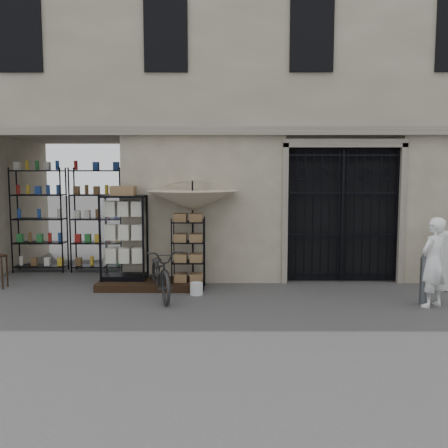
{
  "coord_description": "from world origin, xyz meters",
  "views": [
    {
      "loc": [
        -0.76,
        -8.6,
        2.41
      ],
      "look_at": [
        -0.8,
        1.4,
        1.35
      ],
      "focal_mm": 40.0,
      "sensor_mm": 36.0,
      "label": 1
    }
  ],
  "objects_px": {
    "display_cabinet": "(124,242)",
    "shopkeeper": "(431,307)",
    "market_umbrella": "(192,195)",
    "bicycle": "(161,297)",
    "steel_bollard": "(424,281)",
    "white_bucket": "(196,289)",
    "wire_rack": "(188,254)"
  },
  "relations": [
    {
      "from": "market_umbrella",
      "to": "bicycle",
      "type": "distance_m",
      "value": 2.2
    },
    {
      "from": "bicycle",
      "to": "shopkeeper",
      "type": "relative_size",
      "value": 1.15
    },
    {
      "from": "shopkeeper",
      "to": "steel_bollard",
      "type": "bearing_deg",
      "value": -99.15
    },
    {
      "from": "display_cabinet",
      "to": "wire_rack",
      "type": "xyz_separation_m",
      "value": [
        1.36,
        -0.2,
        -0.22
      ]
    },
    {
      "from": "display_cabinet",
      "to": "wire_rack",
      "type": "bearing_deg",
      "value": -1.58
    },
    {
      "from": "market_umbrella",
      "to": "bicycle",
      "type": "height_order",
      "value": "market_umbrella"
    },
    {
      "from": "display_cabinet",
      "to": "market_umbrella",
      "type": "height_order",
      "value": "market_umbrella"
    },
    {
      "from": "bicycle",
      "to": "shopkeeper",
      "type": "bearing_deg",
      "value": -24.4
    },
    {
      "from": "display_cabinet",
      "to": "steel_bollard",
      "type": "height_order",
      "value": "display_cabinet"
    },
    {
      "from": "display_cabinet",
      "to": "bicycle",
      "type": "distance_m",
      "value": 1.6
    },
    {
      "from": "display_cabinet",
      "to": "shopkeeper",
      "type": "bearing_deg",
      "value": -8.55
    },
    {
      "from": "display_cabinet",
      "to": "white_bucket",
      "type": "bearing_deg",
      "value": -18.67
    },
    {
      "from": "wire_rack",
      "to": "market_umbrella",
      "type": "relative_size",
      "value": 0.55
    },
    {
      "from": "bicycle",
      "to": "shopkeeper",
      "type": "xyz_separation_m",
      "value": [
        4.92,
        -0.64,
        0.0
      ]
    },
    {
      "from": "steel_bollard",
      "to": "shopkeeper",
      "type": "height_order",
      "value": "steel_bollard"
    },
    {
      "from": "steel_bollard",
      "to": "shopkeeper",
      "type": "bearing_deg",
      "value": -64.92
    },
    {
      "from": "shopkeeper",
      "to": "market_umbrella",
      "type": "bearing_deg",
      "value": -53.83
    },
    {
      "from": "bicycle",
      "to": "white_bucket",
      "type": "bearing_deg",
      "value": 0.39
    },
    {
      "from": "wire_rack",
      "to": "white_bucket",
      "type": "xyz_separation_m",
      "value": [
        0.19,
        -0.54,
        -0.6
      ]
    },
    {
      "from": "white_bucket",
      "to": "steel_bollard",
      "type": "height_order",
      "value": "steel_bollard"
    },
    {
      "from": "wire_rack",
      "to": "steel_bollard",
      "type": "relative_size",
      "value": 1.68
    },
    {
      "from": "wire_rack",
      "to": "bicycle",
      "type": "bearing_deg",
      "value": -113.17
    },
    {
      "from": "white_bucket",
      "to": "shopkeeper",
      "type": "relative_size",
      "value": 0.16
    },
    {
      "from": "display_cabinet",
      "to": "shopkeeper",
      "type": "height_order",
      "value": "display_cabinet"
    },
    {
      "from": "white_bucket",
      "to": "bicycle",
      "type": "bearing_deg",
      "value": -162.62
    },
    {
      "from": "market_umbrella",
      "to": "white_bucket",
      "type": "bearing_deg",
      "value": -81.0
    },
    {
      "from": "shopkeeper",
      "to": "bicycle",
      "type": "bearing_deg",
      "value": -41.64
    },
    {
      "from": "display_cabinet",
      "to": "white_bucket",
      "type": "xyz_separation_m",
      "value": [
        1.55,
        -0.73,
        -0.82
      ]
    },
    {
      "from": "wire_rack",
      "to": "bicycle",
      "type": "relative_size",
      "value": 0.8
    },
    {
      "from": "shopkeeper",
      "to": "display_cabinet",
      "type": "bearing_deg",
      "value": -49.48
    },
    {
      "from": "steel_bollard",
      "to": "wire_rack",
      "type": "bearing_deg",
      "value": 164.32
    },
    {
      "from": "wire_rack",
      "to": "market_umbrella",
      "type": "xyz_separation_m",
      "value": [
        0.08,
        0.17,
        1.2
      ]
    }
  ]
}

